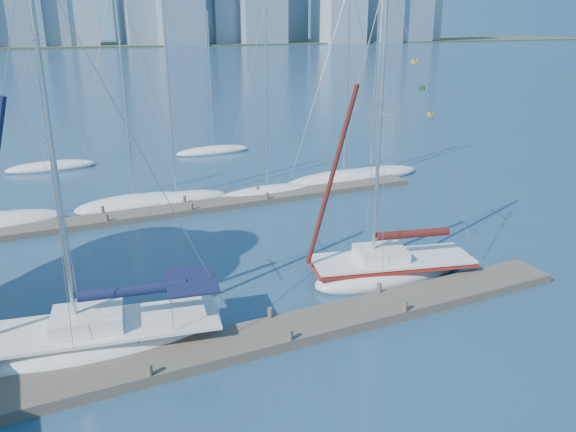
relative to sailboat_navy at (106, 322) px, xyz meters
name	(u,v)px	position (x,y,z in m)	size (l,w,h in m)	color
ground	(280,338)	(5.89, -1.94, -1.09)	(700.00, 700.00, 0.00)	navy
near_dock	(280,333)	(5.89, -1.94, -0.89)	(26.00, 2.00, 0.40)	#4C4338
far_dock	(204,206)	(7.89, 14.06, -0.91)	(30.00, 1.80, 0.36)	#4C4338
far_shore	(28,46)	(5.89, 318.06, -1.09)	(800.00, 100.00, 1.50)	#38472D
sailboat_navy	(106,322)	(0.00, 0.00, 0.00)	(8.89, 4.21, 14.00)	silver
sailboat_maroon	(392,254)	(12.76, 0.75, 0.02)	(8.32, 4.42, 13.57)	silver
bg_boat_1	(135,203)	(4.00, 16.24, -0.79)	(7.74, 4.39, 14.57)	silver
bg_boat_2	(176,199)	(6.65, 16.05, -0.84)	(7.00, 2.79, 13.09)	silver
bg_boat_3	(268,192)	(12.75, 15.16, -0.86)	(6.95, 2.89, 12.49)	silver
bg_boat_4	(344,178)	(19.23, 15.94, -0.81)	(9.66, 3.76, 14.17)	silver
bg_boat_5	(371,174)	(21.73, 16.11, -0.83)	(8.34, 5.27, 13.10)	silver
bg_boat_6	(51,167)	(-0.15, 29.13, -0.87)	(6.96, 2.48, 10.73)	silver
bg_boat_7	(213,150)	(13.49, 29.30, -0.86)	(6.81, 2.02, 12.43)	silver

